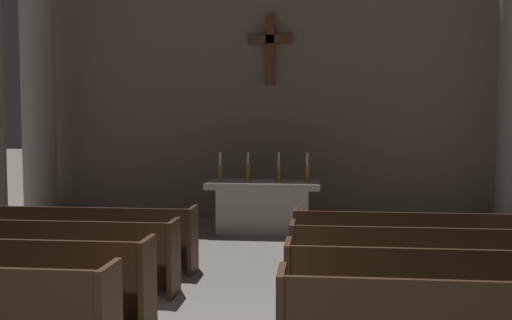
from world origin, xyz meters
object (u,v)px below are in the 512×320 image
candlestick_outer_right (307,173)px  pew_right_row_3 (427,264)px  column_left_fourth (38,84)px  candlestick_outer_left (220,172)px  pew_right_row_4 (411,245)px  altar (263,206)px  pew_left_row_3 (51,255)px  pew_left_row_2 (3,279)px  pew_left_row_4 (86,237)px  candlestick_inner_left (248,172)px  candlestick_inner_right (279,173)px  pew_right_row_2 (448,292)px

candlestick_outer_right → pew_right_row_3: bearing=-70.6°
column_left_fourth → pew_right_row_3: bearing=-34.5°
candlestick_outer_left → pew_right_row_4: bearing=-44.1°
pew_right_row_3 → altar: size_ratio=1.47×
pew_left_row_3 → candlestick_outer_right: candlestick_outer_right is taller
pew_right_row_3 → candlestick_outer_left: candlestick_outer_left is taller
pew_left_row_2 → altar: 5.79m
pew_left_row_2 → pew_left_row_4: 2.22m
pew_right_row_4 → candlestick_outer_right: 3.48m
candlestick_outer_left → pew_right_row_3: bearing=-52.8°
pew_right_row_3 → pew_left_row_4: bearing=166.6°
pew_left_row_3 → candlestick_inner_left: bearing=64.2°
column_left_fourth → pew_left_row_2: bearing=-66.7°
candlestick_inner_right → candlestick_outer_right: size_ratio=1.00×
pew_right_row_3 → pew_right_row_4: 1.11m
pew_right_row_3 → candlestick_outer_right: 4.49m
candlestick_inner_right → candlestick_outer_right: (0.55, 0.00, 0.00)m
pew_left_row_2 → candlestick_outer_right: candlestick_outer_right is taller
pew_left_row_3 → pew_right_row_2: 4.78m
candlestick_inner_left → pew_left_row_3: bearing=-115.8°
pew_right_row_2 → candlestick_outer_left: bearing=120.9°
pew_left_row_3 → candlestick_outer_right: (3.18, 4.19, 0.71)m
pew_right_row_3 → candlestick_outer_left: size_ratio=5.71×
pew_left_row_4 → candlestick_outer_right: size_ratio=5.71×
pew_right_row_2 → candlestick_outer_right: (-1.48, 5.30, 0.71)m
candlestick_outer_right → pew_left_row_4: bearing=-135.9°
altar → candlestick_inner_right: 0.72m
pew_right_row_4 → candlestick_outer_right: bearing=115.6°
pew_left_row_4 → candlestick_outer_left: bearing=64.4°
altar → candlestick_inner_left: (-0.30, 0.00, 0.65)m
pew_left_row_2 → column_left_fourth: bearing=113.3°
candlestick_outer_left → candlestick_inner_right: 1.15m
pew_left_row_2 → altar: size_ratio=1.47×
candlestick_inner_left → pew_left_row_4: bearing=-123.4°
pew_left_row_4 → candlestick_outer_right: (3.18, 3.07, 0.71)m
pew_left_row_4 → pew_right_row_2: size_ratio=1.00×
pew_left_row_2 → candlestick_inner_left: 5.72m
pew_right_row_4 → candlestick_inner_right: 3.75m
altar → pew_left_row_2: bearing=-113.7°
pew_left_row_3 → pew_right_row_4: 4.78m
pew_right_row_4 → candlestick_inner_left: 4.10m
pew_left_row_4 → pew_right_row_4: bearing=0.0°
pew_right_row_3 → candlestick_inner_right: 4.70m
altar → pew_left_row_4: bearing=-127.1°
pew_left_row_2 → pew_left_row_3: size_ratio=1.00×
column_left_fourth → candlestick_inner_left: (4.66, -0.83, -1.80)m
pew_right_row_4 → column_left_fourth: size_ratio=0.53×
pew_left_row_3 → pew_right_row_2: same height
candlestick_inner_left → candlestick_outer_right: bearing=0.0°
pew_right_row_2 → candlestick_outer_right: candlestick_outer_right is taller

